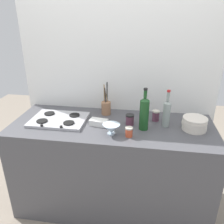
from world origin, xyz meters
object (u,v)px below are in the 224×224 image
at_px(stovetop_hob, 59,120).
at_px(butter_dish, 99,122).
at_px(condiment_jar_spare, 156,116).
at_px(wine_bottle_leftmost, 144,113).
at_px(wine_bottle_mid_left, 167,113).
at_px(condiment_jar_rear, 130,120).
at_px(utensil_crock, 106,107).
at_px(plate_stack, 194,124).
at_px(condiment_jar_front, 129,132).
at_px(mixing_bowl, 111,129).

xyz_separation_m(stovetop_hob, butter_dish, (0.38, -0.03, 0.01)).
xyz_separation_m(butter_dish, condiment_jar_spare, (0.50, 0.17, 0.02)).
xyz_separation_m(wine_bottle_leftmost, wine_bottle_mid_left, (0.19, 0.09, -0.02)).
relative_size(wine_bottle_mid_left, condiment_jar_rear, 3.49).
height_order(stovetop_hob, wine_bottle_leftmost, wine_bottle_leftmost).
bearing_deg(utensil_crock, wine_bottle_leftmost, -35.12).
xyz_separation_m(wine_bottle_mid_left, utensil_crock, (-0.56, 0.17, -0.06)).
relative_size(wine_bottle_leftmost, wine_bottle_mid_left, 1.11).
xyz_separation_m(stovetop_hob, wine_bottle_leftmost, (0.77, -0.04, 0.14)).
relative_size(plate_stack, condiment_jar_front, 2.63).
bearing_deg(condiment_jar_spare, butter_dish, -160.85).
bearing_deg(stovetop_hob, mixing_bowl, -18.37).
bearing_deg(mixing_bowl, utensil_crock, 106.13).
bearing_deg(condiment_jar_spare, utensil_crock, 171.01).
distance_m(stovetop_hob, wine_bottle_leftmost, 0.78).
relative_size(stovetop_hob, wine_bottle_leftmost, 1.36).
bearing_deg(condiment_jar_spare, condiment_jar_rear, -152.98).
bearing_deg(butter_dish, mixing_bowl, -46.59).
xyz_separation_m(mixing_bowl, condiment_jar_rear, (0.13, 0.20, -0.00)).
xyz_separation_m(wine_bottle_mid_left, condiment_jar_spare, (-0.08, 0.10, -0.08)).
xyz_separation_m(wine_bottle_leftmost, condiment_jar_rear, (-0.12, 0.07, -0.10)).
bearing_deg(butter_dish, stovetop_hob, 175.74).
height_order(wine_bottle_leftmost, wine_bottle_mid_left, wine_bottle_leftmost).
xyz_separation_m(wine_bottle_leftmost, condiment_jar_spare, (0.11, 0.18, -0.10)).
distance_m(wine_bottle_leftmost, condiment_jar_rear, 0.17).
bearing_deg(butter_dish, wine_bottle_mid_left, 7.34).
bearing_deg(condiment_jar_rear, utensil_crock, 142.24).
distance_m(wine_bottle_leftmost, mixing_bowl, 0.31).
xyz_separation_m(stovetop_hob, condiment_jar_front, (0.66, -0.19, 0.03)).
bearing_deg(plate_stack, condiment_jar_front, -159.17).
bearing_deg(condiment_jar_front, wine_bottle_leftmost, 53.06).
relative_size(stovetop_hob, wine_bottle_mid_left, 1.50).
height_order(wine_bottle_leftmost, condiment_jar_spare, wine_bottle_leftmost).
distance_m(butter_dish, utensil_crock, 0.25).
bearing_deg(wine_bottle_mid_left, condiment_jar_front, -141.98).
bearing_deg(wine_bottle_leftmost, condiment_jar_spare, 60.38).
relative_size(plate_stack, utensil_crock, 0.67).
height_order(stovetop_hob, wine_bottle_mid_left, wine_bottle_mid_left).
relative_size(butter_dish, utensil_crock, 0.49).
bearing_deg(mixing_bowl, wine_bottle_mid_left, 25.97).
relative_size(wine_bottle_leftmost, condiment_jar_rear, 3.85).
height_order(butter_dish, utensil_crock, utensil_crock).
bearing_deg(utensil_crock, condiment_jar_spare, -8.99).
xyz_separation_m(stovetop_hob, mixing_bowl, (0.51, -0.17, 0.03)).
height_order(wine_bottle_mid_left, mixing_bowl, wine_bottle_mid_left).
distance_m(wine_bottle_mid_left, utensil_crock, 0.59).
distance_m(wine_bottle_mid_left, mixing_bowl, 0.50).
bearing_deg(mixing_bowl, butter_dish, 133.41).
height_order(plate_stack, condiment_jar_spare, plate_stack).
relative_size(stovetop_hob, plate_stack, 2.35).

